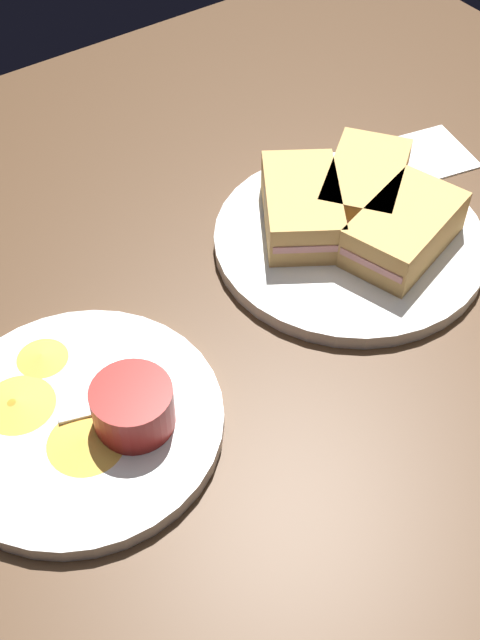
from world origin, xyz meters
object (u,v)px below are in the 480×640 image
object	(u,v)px
ramekin_dark_sauce	(296,200)
ramekin_light_gravy	(133,406)
spoon_by_dark_ramekin	(341,230)
spoon_by_gravy_ramekin	(138,400)
sandwich_half_far	(365,186)
plate_chips_companion	(81,422)
sandwich_half_near	(404,229)
plate_sandwich_main	(349,241)
sandwich_half_extra	(301,206)

from	to	relation	value
ramekin_dark_sauce	ramekin_light_gravy	distance (cm)	30.52
spoon_by_dark_ramekin	spoon_by_gravy_ramekin	xyz separation A→B (cm)	(28.64, 6.95, 0.00)
sandwich_half_far	plate_chips_companion	bearing A→B (deg)	11.22
sandwich_half_near	spoon_by_dark_ramekin	world-z (taller)	sandwich_half_near
plate_sandwich_main	sandwich_half_near	world-z (taller)	sandwich_half_near
spoon_by_dark_ramekin	sandwich_half_far	bearing A→B (deg)	-155.32
ramekin_dark_sauce	plate_chips_companion	distance (cm)	32.97
ramekin_light_gravy	spoon_by_dark_ramekin	bearing A→B (deg)	-164.11
spoon_by_gravy_ramekin	ramekin_dark_sauce	bearing A→B (deg)	-155.80
plate_sandwich_main	sandwich_half_far	distance (cm)	6.31
ramekin_dark_sauce	plate_chips_companion	xyz separation A→B (cm)	(31.20, 10.22, -3.01)
plate_sandwich_main	ramekin_dark_sauce	size ratio (longest dim) A/B	4.29
plate_chips_companion	spoon_by_gravy_ramekin	xyz separation A→B (cm)	(-4.94, 1.58, 1.16)
plate_chips_companion	plate_sandwich_main	bearing A→B (deg)	-172.54
plate_sandwich_main	sandwich_half_extra	xyz separation A→B (cm)	(3.18, -4.42, 3.20)
spoon_by_dark_ramekin	spoon_by_gravy_ramekin	size ratio (longest dim) A/B	0.97
plate_sandwich_main	sandwich_half_far	world-z (taller)	sandwich_half_far
spoon_by_dark_ramekin	plate_chips_companion	bearing A→B (deg)	9.09
spoon_by_dark_ramekin	plate_sandwich_main	bearing A→B (deg)	119.32
sandwich_half_near	ramekin_dark_sauce	xyz separation A→B (cm)	(6.07, -10.17, -0.19)
sandwich_half_extra	ramekin_dark_sauce	bearing A→B (deg)	-101.81
plate_sandwich_main	plate_chips_companion	distance (cm)	34.39
ramekin_dark_sauce	spoon_by_dark_ramekin	bearing A→B (deg)	116.20
plate_chips_companion	spoon_by_gravy_ramekin	world-z (taller)	spoon_by_gravy_ramekin
sandwich_half_extra	ramekin_light_gravy	world-z (taller)	sandwich_half_extra
sandwich_half_near	plate_chips_companion	distance (cm)	37.41
plate_sandwich_main	spoon_by_gravy_ramekin	distance (cm)	29.80
spoon_by_dark_ramekin	sandwich_half_extra	bearing A→B (deg)	-52.78
sandwich_half_far	spoon_by_gravy_ramekin	xyz separation A→B (cm)	(33.57, 9.22, -2.04)
sandwich_half_near	spoon_by_dark_ramekin	distance (cm)	6.79
spoon_by_gravy_ramekin	plate_sandwich_main	bearing A→B (deg)	-168.29
plate_sandwich_main	sandwich_half_near	size ratio (longest dim) A/B	1.94
ramekin_dark_sauce	spoon_by_dark_ramekin	distance (cm)	5.71
ramekin_dark_sauce	plate_chips_companion	bearing A→B (deg)	18.14
ramekin_dark_sauce	plate_chips_companion	world-z (taller)	ramekin_dark_sauce
ramekin_light_gravy	plate_chips_companion	bearing A→B (deg)	-39.81
plate_sandwich_main	ramekin_dark_sauce	distance (cm)	7.11
sandwich_half_extra	spoon_by_gravy_ramekin	size ratio (longest dim) A/B	1.53
ramekin_light_gravy	spoon_by_gravy_ramekin	size ratio (longest dim) A/B	0.71
spoon_by_dark_ramekin	ramekin_light_gravy	xyz separation A→B (cm)	(29.84, 8.50, 1.89)
sandwich_half_extra	spoon_by_dark_ramekin	bearing A→B (deg)	127.22
plate_chips_companion	spoon_by_gravy_ramekin	distance (cm)	5.32
spoon_by_dark_ramekin	spoon_by_gravy_ramekin	distance (cm)	29.47
sandwich_half_near	spoon_by_gravy_ramekin	distance (cm)	32.44
ramekin_light_gravy	sandwich_half_far	bearing A→B (deg)	-162.80
sandwich_half_far	plate_chips_companion	size ratio (longest dim) A/B	0.60
plate_chips_companion	ramekin_light_gravy	world-z (taller)	ramekin_light_gravy
plate_sandwich_main	spoon_by_dark_ramekin	bearing A→B (deg)	-60.68
spoon_by_dark_ramekin	ramekin_dark_sauce	bearing A→B (deg)	-63.80
plate_sandwich_main	plate_chips_companion	world-z (taller)	same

